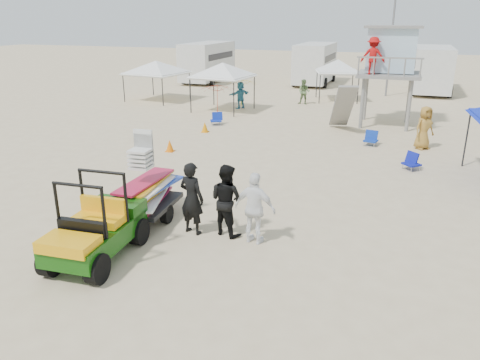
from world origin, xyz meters
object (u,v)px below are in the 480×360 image
(surf_trailer, at_px, (146,189))
(man_left, at_px, (192,198))
(utility_cart, at_px, (93,223))
(lifeguard_tower, at_px, (389,54))

(surf_trailer, xyz_separation_m, man_left, (1.51, -0.30, 0.04))
(man_left, bearing_deg, utility_cart, 64.89)
(utility_cart, relative_size, surf_trailer, 1.07)
(utility_cart, height_order, surf_trailer, surf_trailer)
(utility_cart, xyz_separation_m, man_left, (1.52, 2.04, 0.04))
(utility_cart, xyz_separation_m, surf_trailer, (0.01, 2.34, -0.01))
(surf_trailer, height_order, lifeguard_tower, lifeguard_tower)
(surf_trailer, xyz_separation_m, lifeguard_tower, (5.38, 14.81, 2.68))
(surf_trailer, distance_m, lifeguard_tower, 15.98)
(surf_trailer, relative_size, lifeguard_tower, 0.52)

